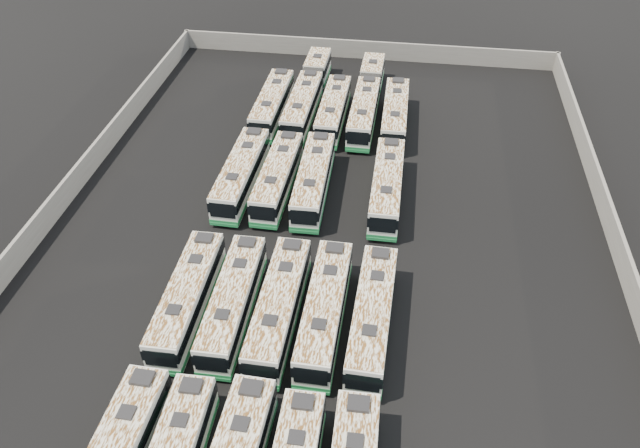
# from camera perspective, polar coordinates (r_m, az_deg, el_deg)

# --- Properties ---
(ground) EXTENTS (140.00, 140.00, 0.00)m
(ground) POSITION_cam_1_polar(r_m,az_deg,el_deg) (48.17, 0.13, -2.76)
(ground) COLOR black
(ground) RESTS_ON ground
(perimeter_wall) EXTENTS (45.20, 73.20, 2.20)m
(perimeter_wall) POSITION_cam_1_polar(r_m,az_deg,el_deg) (47.44, 0.13, -1.77)
(perimeter_wall) COLOR slate
(perimeter_wall) RESTS_ON ground
(bus_midfront_far_left) EXTENTS (2.52, 11.14, 3.13)m
(bus_midfront_far_left) POSITION_cam_1_polar(r_m,az_deg,el_deg) (43.49, -12.01, -6.59)
(bus_midfront_far_left) COLOR silver
(bus_midfront_far_left) RESTS_ON ground
(bus_midfront_left) EXTENTS (2.49, 11.06, 3.11)m
(bus_midfront_left) POSITION_cam_1_polar(r_m,az_deg,el_deg) (42.69, -7.96, -7.07)
(bus_midfront_left) COLOR silver
(bus_midfront_left) RESTS_ON ground
(bus_midfront_center) EXTENTS (2.50, 11.40, 3.20)m
(bus_midfront_center) POSITION_cam_1_polar(r_m,az_deg,el_deg) (41.98, -3.78, -7.58)
(bus_midfront_center) COLOR silver
(bus_midfront_center) RESTS_ON ground
(bus_midfront_right) EXTENTS (2.46, 11.33, 3.19)m
(bus_midfront_right) POSITION_cam_1_polar(r_m,az_deg,el_deg) (41.68, 0.42, -7.92)
(bus_midfront_right) COLOR silver
(bus_midfront_right) RESTS_ON ground
(bus_midfront_far_right) EXTENTS (2.63, 11.31, 3.17)m
(bus_midfront_far_right) POSITION_cam_1_polar(r_m,az_deg,el_deg) (41.48, 4.81, -8.41)
(bus_midfront_far_right) COLOR silver
(bus_midfront_far_right) RESTS_ON ground
(bus_midback_far_left) EXTENTS (2.60, 11.42, 3.21)m
(bus_midback_far_left) POSITION_cam_1_polar(r_m,az_deg,el_deg) (54.34, -7.21, 4.58)
(bus_midback_far_left) COLOR silver
(bus_midback_far_left) RESTS_ON ground
(bus_midback_left) EXTENTS (2.56, 11.16, 3.13)m
(bus_midback_left) POSITION_cam_1_polar(r_m,az_deg,el_deg) (53.71, -3.89, 4.31)
(bus_midback_left) COLOR silver
(bus_midback_left) RESTS_ON ground
(bus_midback_center) EXTENTS (2.66, 11.45, 3.21)m
(bus_midback_center) POSITION_cam_1_polar(r_m,az_deg,el_deg) (53.21, -0.60, 4.09)
(bus_midback_center) COLOR silver
(bus_midback_center) RESTS_ON ground
(bus_midback_far_right) EXTENTS (2.44, 11.36, 3.20)m
(bus_midback_far_right) POSITION_cam_1_polar(r_m,az_deg,el_deg) (52.72, 6.14, 3.46)
(bus_midback_far_right) COLOR silver
(bus_midback_far_right) RESTS_ON ground
(bus_back_far_left) EXTENTS (2.46, 11.24, 3.16)m
(bus_back_far_left) POSITION_cam_1_polar(r_m,az_deg,el_deg) (64.88, -4.39, 10.85)
(bus_back_far_left) COLOR silver
(bus_back_far_left) RESTS_ON ground
(bus_back_left) EXTENTS (2.65, 17.57, 3.18)m
(bus_back_left) POSITION_cam_1_polar(r_m,az_deg,el_deg) (66.94, -1.15, 11.91)
(bus_back_left) COLOR silver
(bus_back_left) RESTS_ON ground
(bus_back_center) EXTENTS (2.40, 10.98, 3.09)m
(bus_back_center) POSITION_cam_1_polar(r_m,az_deg,el_deg) (63.67, 1.21, 10.35)
(bus_back_center) COLOR silver
(bus_back_center) RESTS_ON ground
(bus_back_right) EXTENTS (2.50, 17.23, 3.12)m
(bus_back_right) POSITION_cam_1_polar(r_m,az_deg,el_deg) (66.02, 4.30, 11.37)
(bus_back_right) COLOR silver
(bus_back_right) RESTS_ON ground
(bus_back_far_right) EXTENTS (2.46, 11.12, 3.13)m
(bus_back_far_right) POSITION_cam_1_polar(r_m,az_deg,el_deg) (63.38, 6.88, 9.94)
(bus_back_far_right) COLOR silver
(bus_back_far_right) RESTS_ON ground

